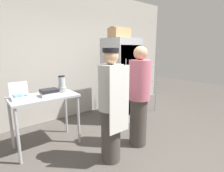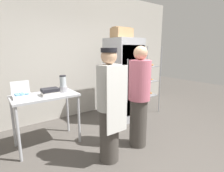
# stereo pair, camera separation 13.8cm
# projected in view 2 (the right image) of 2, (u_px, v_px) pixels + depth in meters

# --- Properties ---
(ground_plane) EXTENTS (14.00, 14.00, 0.00)m
(ground_plane) POSITION_uv_depth(u_px,v_px,m) (145.00, 158.00, 2.71)
(ground_plane) COLOR #4C4742
(back_wall) EXTENTS (6.40, 0.12, 3.07)m
(back_wall) POSITION_uv_depth(u_px,v_px,m) (75.00, 54.00, 4.31)
(back_wall) COLOR #B7B2A8
(back_wall) RESTS_ON ground_plane
(refrigerator) EXTENTS (0.69, 0.72, 1.90)m
(refrigerator) POSITION_uv_depth(u_px,v_px,m) (123.00, 80.00, 4.09)
(refrigerator) COLOR #ADAFB5
(refrigerator) RESTS_ON ground_plane
(baking_rack) EXTENTS (0.55, 0.50, 1.73)m
(baking_rack) POSITION_uv_depth(u_px,v_px,m) (146.00, 80.00, 4.59)
(baking_rack) COLOR #93969B
(baking_rack) RESTS_ON ground_plane
(prep_counter) EXTENTS (1.05, 0.60, 0.91)m
(prep_counter) POSITION_uv_depth(u_px,v_px,m) (45.00, 102.00, 2.97)
(prep_counter) COLOR #ADAFB5
(prep_counter) RESTS_ON ground_plane
(donut_box) EXTENTS (0.28, 0.21, 0.25)m
(donut_box) POSITION_uv_depth(u_px,v_px,m) (22.00, 95.00, 2.77)
(donut_box) COLOR white
(donut_box) RESTS_ON prep_counter
(blender_pitcher) EXTENTS (0.14, 0.14, 0.30)m
(blender_pitcher) POSITION_uv_depth(u_px,v_px,m) (63.00, 85.00, 3.13)
(blender_pitcher) COLOR #99999E
(blender_pitcher) RESTS_ON prep_counter
(binder_stack) EXTENTS (0.28, 0.22, 0.11)m
(binder_stack) POSITION_uv_depth(u_px,v_px,m) (50.00, 92.00, 2.93)
(binder_stack) COLOR silver
(binder_stack) RESTS_ON prep_counter
(cardboard_storage_box) EXTENTS (0.44, 0.30, 0.23)m
(cardboard_storage_box) POSITION_uv_depth(u_px,v_px,m) (122.00, 33.00, 3.85)
(cardboard_storage_box) COLOR tan
(cardboard_storage_box) RESTS_ON refrigerator
(person_baker) EXTENTS (0.36, 0.37, 1.68)m
(person_baker) POSITION_uv_depth(u_px,v_px,m) (109.00, 105.00, 2.50)
(person_baker) COLOR #47423D
(person_baker) RESTS_ON ground_plane
(person_customer) EXTENTS (0.36, 0.36, 1.71)m
(person_customer) POSITION_uv_depth(u_px,v_px,m) (139.00, 97.00, 2.93)
(person_customer) COLOR #47423D
(person_customer) RESTS_ON ground_plane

